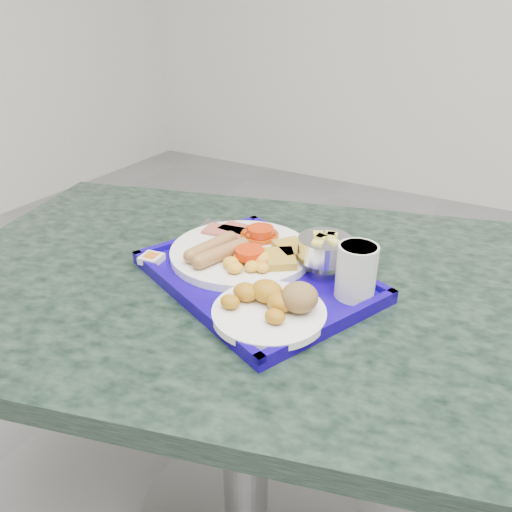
{
  "coord_description": "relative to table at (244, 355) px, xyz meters",
  "views": [
    {
      "loc": [
        -0.17,
        -0.35,
        1.22
      ],
      "look_at": [
        -0.57,
        0.34,
        0.8
      ],
      "focal_mm": 35.0,
      "sensor_mm": 36.0,
      "label": 1
    }
  ],
  "objects": [
    {
      "name": "table",
      "position": [
        0.0,
        0.0,
        0.0
      ],
      "size": [
        1.36,
        1.08,
        0.74
      ],
      "rotation": [
        0.0,
        0.0,
        0.27
      ],
      "color": "gray",
      "rests_on": "floor"
    },
    {
      "name": "tray",
      "position": [
        0.03,
        -0.01,
        0.2
      ],
      "size": [
        0.5,
        0.44,
        0.02
      ],
      "rotation": [
        0.0,
        0.0,
        -0.4
      ],
      "color": "#130284",
      "rests_on": "table"
    },
    {
      "name": "main_plate",
      "position": [
        -0.02,
        0.04,
        0.22
      ],
      "size": [
        0.28,
        0.28,
        0.04
      ],
      "rotation": [
        0.0,
        0.0,
        -0.35
      ],
      "color": "white",
      "rests_on": "tray"
    },
    {
      "name": "bread_plate",
      "position": [
        0.12,
        -0.11,
        0.22
      ],
      "size": [
        0.18,
        0.18,
        0.06
      ],
      "rotation": [
        0.0,
        0.0,
        -0.01
      ],
      "color": "white",
      "rests_on": "tray"
    },
    {
      "name": "fruit_bowl",
      "position": [
        0.13,
        0.07,
        0.25
      ],
      "size": [
        0.1,
        0.1,
        0.07
      ],
      "color": "silver",
      "rests_on": "tray"
    },
    {
      "name": "juice_cup",
      "position": [
        0.21,
        0.02,
        0.26
      ],
      "size": [
        0.07,
        0.07,
        0.09
      ],
      "color": "silver",
      "rests_on": "tray"
    },
    {
      "name": "spoon",
      "position": [
        -0.16,
        0.11,
        0.21
      ],
      "size": [
        0.05,
        0.17,
        0.01
      ],
      "rotation": [
        0.0,
        0.0,
        -0.17
      ],
      "color": "silver",
      "rests_on": "tray"
    },
    {
      "name": "knife",
      "position": [
        -0.17,
        0.08,
        0.21
      ],
      "size": [
        0.05,
        0.17,
        0.0
      ],
      "primitive_type": "cube",
      "rotation": [
        0.0,
        0.0,
        0.25
      ],
      "color": "silver",
      "rests_on": "tray"
    },
    {
      "name": "jam_packet",
      "position": [
        -0.17,
        -0.07,
        0.21
      ],
      "size": [
        0.04,
        0.04,
        0.02
      ],
      "rotation": [
        0.0,
        0.0,
        0.13
      ],
      "color": "silver",
      "rests_on": "tray"
    }
  ]
}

